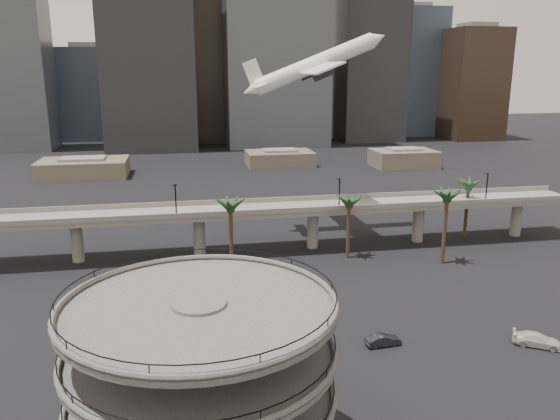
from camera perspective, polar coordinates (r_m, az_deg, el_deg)
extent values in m
cylinder|color=#4B4946|center=(48.11, -8.08, -18.53)|extent=(4.40, 4.40, 16.50)
cylinder|color=#4B4946|center=(48.23, -8.07, -18.75)|extent=(22.00, 22.00, 0.45)
torus|color=#4B4946|center=(47.98, -8.09, -18.28)|extent=(22.20, 22.20, 0.50)
torus|color=black|center=(47.55, -8.13, -17.47)|extent=(21.80, 21.80, 0.10)
cylinder|color=#4B4946|center=(46.17, -8.25, -14.59)|extent=(22.00, 22.00, 0.45)
torus|color=#4B4946|center=(45.94, -8.27, -14.08)|extent=(22.20, 22.20, 0.50)
torus|color=black|center=(45.57, -8.31, -13.19)|extent=(21.80, 21.80, 0.10)
cylinder|color=#4B4946|center=(44.37, -8.44, -10.07)|extent=(22.00, 22.00, 0.45)
torus|color=#4B4946|center=(44.18, -8.46, -9.51)|extent=(22.20, 22.20, 0.50)
torus|color=black|center=(43.86, -8.50, -8.56)|extent=(21.80, 21.80, 0.10)
cube|color=#67635C|center=(103.71, -2.44, -0.08)|extent=(130.00, 9.00, 0.90)
cube|color=#67635C|center=(99.17, -2.07, -0.22)|extent=(130.00, 0.30, 1.00)
cube|color=#67635C|center=(107.82, -2.78, 0.98)|extent=(130.00, 0.30, 1.00)
cylinder|color=#67635C|center=(105.64, -20.45, -3.10)|extent=(2.20, 2.20, 8.00)
cylinder|color=#67635C|center=(103.95, -8.43, -2.60)|extent=(2.20, 2.20, 8.00)
cylinder|color=#67635C|center=(106.87, 3.44, -1.98)|extent=(2.20, 2.20, 8.00)
cylinder|color=#67635C|center=(114.04, 14.24, -1.35)|extent=(2.20, 2.20, 8.00)
cylinder|color=#67635C|center=(124.72, 23.47, -0.77)|extent=(2.20, 2.20, 8.00)
cylinder|color=black|center=(98.04, -10.83, 0.92)|extent=(0.24, 0.24, 6.00)
cylinder|color=black|center=(102.23, 6.22, 1.65)|extent=(0.24, 0.24, 6.00)
cylinder|color=black|center=(114.41, 20.78, 2.17)|extent=(0.24, 0.24, 6.00)
cylinder|color=#492F1F|center=(93.07, -5.12, -3.07)|extent=(0.70, 0.70, 12.15)
ellipsoid|color=#1C3E1F|center=(91.33, -5.21, 0.80)|extent=(4.40, 4.40, 2.00)
cylinder|color=#492F1F|center=(101.29, 7.15, -2.06)|extent=(0.70, 0.70, 10.80)
ellipsoid|color=#1C3E1F|center=(99.80, 7.26, 1.13)|extent=(4.40, 4.40, 2.00)
cylinder|color=#492F1F|center=(101.74, 16.82, -1.98)|extent=(0.70, 0.70, 12.60)
ellipsoid|color=#1C3E1F|center=(100.12, 17.10, 1.70)|extent=(4.40, 4.40, 2.00)
cylinder|color=#492F1F|center=(119.38, 18.90, -0.08)|extent=(0.70, 0.70, 11.25)
ellipsoid|color=#1C3E1F|center=(118.09, 19.14, 2.75)|extent=(4.40, 4.40, 2.00)
cube|color=brown|center=(189.59, -19.84, 4.14)|extent=(28.00, 18.00, 5.50)
cube|color=#67635C|center=(189.10, -19.92, 5.08)|extent=(14.00, 9.00, 0.80)
cube|color=brown|center=(200.20, -0.04, 5.44)|extent=(24.00, 16.00, 5.00)
cube|color=#67635C|center=(199.76, -0.04, 6.26)|extent=(12.00, 8.00, 0.80)
cube|color=brown|center=(201.17, 12.79, 5.27)|extent=(22.00, 15.00, 6.00)
cube|color=#67635C|center=(200.68, 12.84, 6.23)|extent=(11.00, 7.50, 0.80)
cube|color=#474C54|center=(262.82, -25.84, 13.49)|extent=(26.00, 24.00, 71.53)
cube|color=#364254|center=(292.53, -18.96, 11.39)|extent=(30.00, 30.00, 44.02)
cube|color=#67635C|center=(292.49, -19.35, 15.92)|extent=(16.50, 16.50, 2.40)
cube|color=black|center=(245.18, -13.76, 17.95)|extent=(38.00, 30.00, 100.88)
cube|color=#2D2119|center=(270.15, -6.75, 15.95)|extent=(28.00, 26.00, 82.54)
cube|color=#474C54|center=(254.09, -0.55, 19.25)|extent=(45.00, 32.00, 110.05)
cube|color=gray|center=(293.01, 3.17, 11.60)|extent=(24.00, 24.00, 38.52)
cube|color=#67635C|center=(292.68, 3.23, 15.60)|extent=(13.20, 13.20, 2.40)
cube|color=black|center=(275.37, 9.38, 16.31)|extent=(30.00, 28.00, 87.12)
cube|color=#364254|center=(303.67, 12.92, 13.79)|extent=(34.00, 30.00, 64.20)
cube|color=#67635C|center=(305.27, 13.29, 20.05)|extent=(18.70, 16.50, 2.40)
cube|color=#2D2119|center=(292.40, 19.44, 12.25)|extent=(26.00, 26.00, 53.19)
cube|color=#67635C|center=(293.01, 19.92, 17.68)|extent=(14.30, 14.30, 2.40)
cube|color=gray|center=(306.52, -4.61, 11.36)|extent=(22.00, 22.00, 34.85)
cube|color=#67635C|center=(306.07, -4.68, 14.84)|extent=(12.10, 12.10, 2.40)
cylinder|color=white|center=(114.38, 3.68, 14.98)|extent=(25.18, 3.75, 12.38)
cone|color=white|center=(118.68, 10.20, 17.26)|extent=(4.25, 3.37, 4.24)
cone|color=white|center=(111.74, -3.10, 12.36)|extent=(4.11, 3.01, 3.90)
cube|color=white|center=(114.21, 3.34, 14.56)|extent=(6.16, 27.60, 2.46)
cube|color=white|center=(111.95, -2.28, 12.89)|extent=(2.30, 9.21, 1.01)
cube|color=white|center=(111.76, -2.78, 14.11)|extent=(4.57, 0.40, 5.76)
cylinder|color=#232328|center=(119.32, 3.12, 14.07)|extent=(4.29, 1.91, 3.10)
cylinder|color=#232328|center=(109.59, 4.49, 14.01)|extent=(4.29, 1.91, 3.10)
imported|color=#AB3D18|center=(70.90, -0.13, -13.48)|extent=(5.07, 2.41, 1.67)
imported|color=black|center=(72.38, 10.73, -13.21)|extent=(4.69, 1.96, 1.51)
imported|color=silver|center=(78.21, 25.27, -12.16)|extent=(6.18, 4.99, 1.68)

